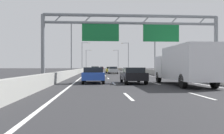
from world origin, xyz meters
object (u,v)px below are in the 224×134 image
object	(u,v)px
streetlamp_right_far	(128,55)
streetlamp_left_distant	(87,58)
sign_gantry	(132,30)
streetlamp_right_distant	(118,58)
streetlamp_left_far	(83,55)
blue_car	(93,75)
green_car	(95,70)
streetlamp_right_mid	(154,45)
orange_car	(112,68)
yellow_car	(110,70)
black_car	(133,75)
box_truck	(185,64)
red_car	(102,68)
streetlamp_left_mid	(73,45)
silver_car	(113,70)

from	to	relation	value
streetlamp_right_far	streetlamp_left_distant	xyz separation A→B (m)	(-14.93, 35.99, 0.00)
sign_gantry	streetlamp_left_distant	bearing A→B (deg)	94.53
streetlamp_right_distant	streetlamp_right_far	bearing A→B (deg)	-90.00
streetlamp_left_far	blue_car	xyz separation A→B (m)	(3.92, -58.75, -4.68)
streetlamp_right_distant	green_car	size ratio (longest dim) A/B	2.16
streetlamp_right_mid	orange_car	size ratio (longest dim) A/B	2.21
streetlamp_right_mid	green_car	bearing A→B (deg)	148.48
green_car	yellow_car	bearing A→B (deg)	57.06
sign_gantry	streetlamp_left_distant	world-z (taller)	streetlamp_left_distant
black_car	box_truck	xyz separation A→B (m)	(3.59, -2.54, 0.91)
green_car	box_truck	bearing A→B (deg)	-78.22
orange_car	sign_gantry	bearing A→B (deg)	-92.68
streetlamp_right_mid	orange_car	bearing A→B (deg)	93.91
streetlamp_left_distant	yellow_car	distance (m)	60.68
green_car	orange_car	world-z (taller)	green_car
streetlamp_left_distant	box_truck	world-z (taller)	streetlamp_left_distant
streetlamp_right_far	black_car	xyz separation A→B (m)	(-7.59, -59.67, -4.68)
streetlamp_right_far	orange_car	size ratio (longest dim) A/B	2.21
black_car	yellow_car	world-z (taller)	yellow_car
sign_gantry	orange_car	xyz separation A→B (m)	(3.65, 78.00, -4.07)
yellow_car	orange_car	bearing A→B (deg)	85.33
streetlamp_left_far	streetlamp_left_distant	xyz separation A→B (m)	(0.00, 35.99, 0.00)
streetlamp_left_far	box_truck	bearing A→B (deg)	-80.03
green_car	red_car	xyz separation A→B (m)	(3.49, 79.17, 0.00)
streetlamp_right_far	yellow_car	bearing A→B (deg)	-107.16
streetlamp_right_far	streetlamp_right_distant	xyz separation A→B (m)	(0.00, 35.99, 0.00)
black_car	streetlamp_left_mid	bearing A→B (deg)	107.22
red_car	streetlamp_right_far	bearing A→B (deg)	-81.59
blue_car	yellow_car	distance (m)	34.89
streetlamp_right_distant	black_car	world-z (taller)	streetlamp_right_distant
sign_gantry	streetlamp_left_far	distance (m)	58.48
streetlamp_right_distant	orange_car	xyz separation A→B (m)	(-3.83, -16.00, -4.65)
red_car	silver_car	distance (m)	80.92
green_car	blue_car	world-z (taller)	green_car
sign_gantry	blue_car	world-z (taller)	sign_gantry
silver_car	orange_car	size ratio (longest dim) A/B	1.09
sign_gantry	yellow_car	bearing A→B (deg)	89.91
streetlamp_left_mid	yellow_car	distance (m)	14.86
black_car	box_truck	size ratio (longest dim) A/B	0.52
streetlamp_left_far	streetlamp_right_distant	xyz separation A→B (m)	(14.93, 35.99, 0.00)
red_car	blue_car	bearing A→B (deg)	-91.92
sign_gantry	black_car	distance (m)	4.44
streetlamp_right_far	green_car	size ratio (longest dim) A/B	2.16
streetlamp_left_distant	orange_car	distance (m)	20.02
green_car	streetlamp_left_mid	bearing A→B (deg)	-121.49
red_car	streetlamp_left_far	bearing A→B (deg)	-98.63
streetlamp_right_mid	streetlamp_right_distant	distance (m)	71.98
yellow_car	silver_car	bearing A→B (deg)	-88.54
streetlamp_left_far	box_truck	xyz separation A→B (m)	(10.93, -62.20, -3.77)
streetlamp_left_distant	red_car	world-z (taller)	streetlamp_left_distant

